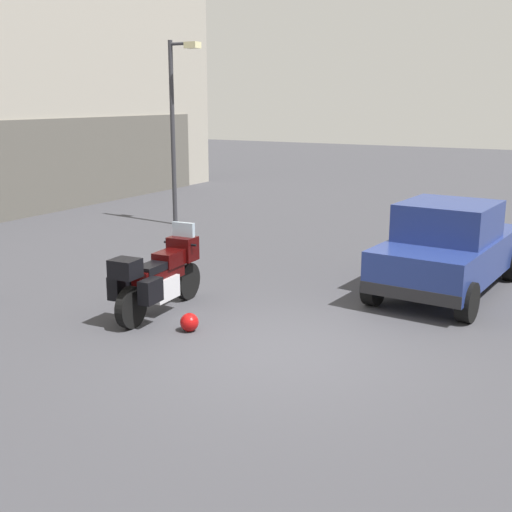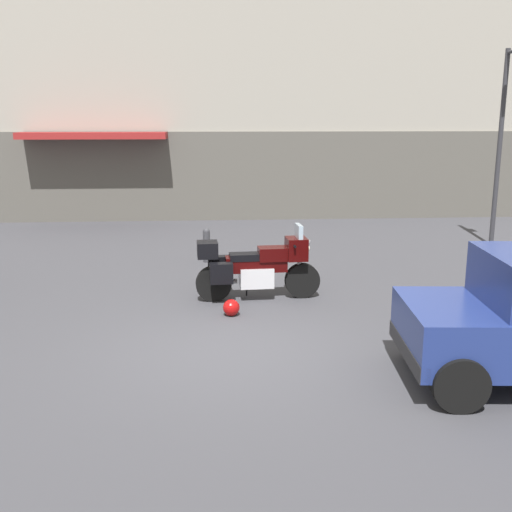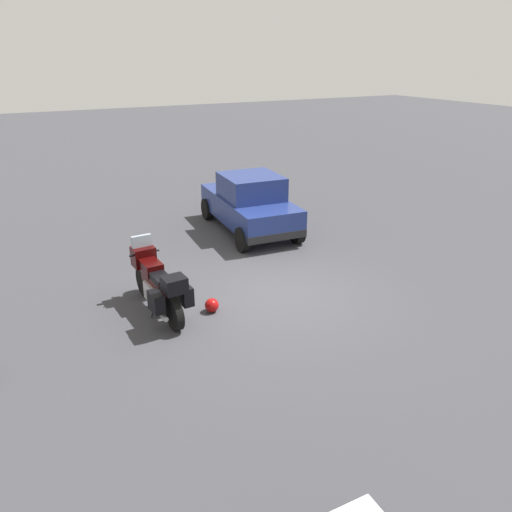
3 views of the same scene
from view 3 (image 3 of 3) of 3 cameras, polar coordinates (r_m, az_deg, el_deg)
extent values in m
plane|color=#38383D|center=(10.38, 2.47, -4.57)|extent=(80.00, 80.00, 0.00)
cylinder|color=black|center=(10.51, -12.88, -2.86)|extent=(0.65, 0.18, 0.64)
cylinder|color=black|center=(9.14, -9.47, -6.61)|extent=(0.65, 0.18, 0.64)
cylinder|color=#B7B7BC|center=(10.32, -13.05, -0.74)|extent=(0.33, 0.09, 0.68)
cube|color=#B7B7BC|center=(9.74, -11.26, -4.17)|extent=(0.62, 0.44, 0.36)
cube|color=black|center=(9.63, -11.36, -2.90)|extent=(1.12, 0.35, 0.28)
cube|color=black|center=(9.82, -12.07, -1.30)|extent=(0.54, 0.37, 0.24)
cube|color=black|center=(9.40, -10.99, -2.58)|extent=(0.58, 0.34, 0.12)
cube|color=black|center=(10.17, -12.94, -0.05)|extent=(0.39, 0.46, 0.40)
cube|color=#8C9EAD|center=(10.09, -13.16, 1.60)|extent=(0.11, 0.40, 0.28)
sphere|color=#EAEACC|center=(10.33, -13.27, 0.28)|extent=(0.14, 0.14, 0.14)
cylinder|color=black|center=(10.06, -12.84, 0.33)|extent=(0.08, 0.62, 0.04)
cylinder|color=#B7B7BC|center=(9.23, -11.02, -6.56)|extent=(0.55, 0.12, 0.09)
cube|color=black|center=(9.03, -11.51, -5.26)|extent=(0.41, 0.23, 0.36)
cube|color=black|center=(9.21, -8.25, -4.46)|extent=(0.41, 0.23, 0.36)
cube|color=black|center=(8.77, -9.47, -3.28)|extent=(0.38, 0.42, 0.28)
cylinder|color=black|center=(9.68, -11.81, -6.18)|extent=(0.03, 0.13, 0.29)
sphere|color=#990C0C|center=(9.72, -5.16, -5.71)|extent=(0.28, 0.28, 0.28)
cube|color=navy|center=(13.97, -0.80, 5.59)|extent=(3.92, 1.94, 0.68)
cube|color=navy|center=(13.65, -0.57, 8.07)|extent=(1.72, 1.63, 0.64)
cube|color=#8C9EAD|center=(14.33, -1.74, 8.76)|extent=(0.17, 1.39, 0.54)
cube|color=#8C9EAD|center=(12.99, 0.71, 7.32)|extent=(0.17, 1.39, 0.51)
cube|color=black|center=(15.69, -3.40, 6.55)|extent=(0.25, 1.64, 0.20)
cube|color=black|center=(12.44, 2.47, 2.25)|extent=(0.25, 1.64, 0.20)
cylinder|color=black|center=(15.12, -5.66, 5.46)|extent=(0.66, 0.27, 0.64)
cylinder|color=black|center=(15.63, -0.18, 6.14)|extent=(0.66, 0.27, 0.64)
cylinder|color=black|center=(12.52, -1.55, 1.92)|extent=(0.66, 0.27, 0.64)
cylinder|color=black|center=(13.14, 4.78, 2.85)|extent=(0.66, 0.27, 0.64)
sphere|color=silver|center=(15.56, -5.04, 6.82)|extent=(0.14, 0.14, 0.14)
sphere|color=silver|center=(15.85, -1.93, 7.19)|extent=(0.14, 0.14, 0.14)
camera|label=1|loc=(8.68, 58.60, 2.78)|focal=45.87mm
camera|label=2|loc=(14.99, 31.93, 13.49)|focal=42.29mm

